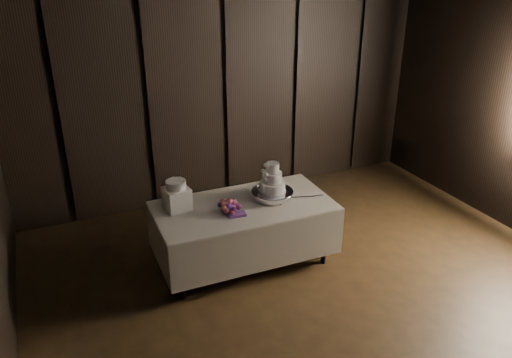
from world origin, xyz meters
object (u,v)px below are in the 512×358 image
object	(u,v)px
display_table	(244,231)
box_pedestal	(177,199)
bouquet	(228,206)
wedding_cake	(271,181)
small_cake	(176,185)
cake_stand	(272,195)

from	to	relation	value
display_table	box_pedestal	distance (m)	0.87
display_table	bouquet	bearing A→B (deg)	-157.23
display_table	bouquet	world-z (taller)	bouquet
bouquet	box_pedestal	world-z (taller)	box_pedestal
wedding_cake	small_cake	size ratio (longest dim) A/B	1.57
display_table	cake_stand	distance (m)	0.53
wedding_cake	bouquet	size ratio (longest dim) A/B	0.87
cake_stand	box_pedestal	distance (m)	1.09
display_table	small_cake	world-z (taller)	small_cake
bouquet	small_cake	distance (m)	0.61
display_table	small_cake	xyz separation A→B (m)	(-0.70, 0.21, 0.64)
cake_stand	wedding_cake	world-z (taller)	wedding_cake
display_table	small_cake	size ratio (longest dim) A/B	9.07
cake_stand	box_pedestal	size ratio (longest dim) A/B	1.86
wedding_cake	display_table	bearing A→B (deg)	179.30
wedding_cake	bouquet	distance (m)	0.59
bouquet	small_cake	bearing A→B (deg)	148.76
wedding_cake	small_cake	bearing A→B (deg)	166.93
cake_stand	bouquet	distance (m)	0.59
box_pedestal	wedding_cake	bearing A→B (deg)	-10.95
wedding_cake	bouquet	xyz separation A→B (m)	(-0.55, -0.09, -0.16)
cake_stand	wedding_cake	size ratio (longest dim) A/B	1.39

